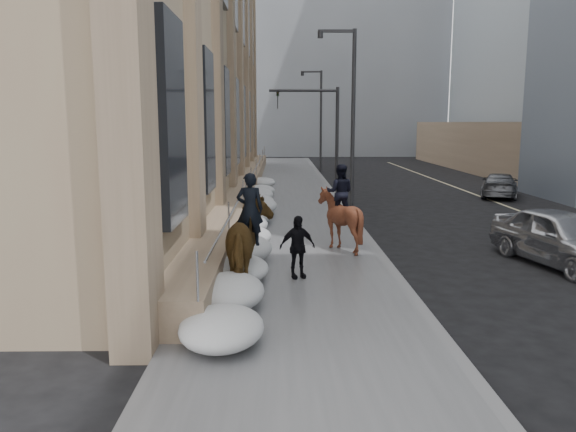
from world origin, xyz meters
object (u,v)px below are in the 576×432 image
object	(u,v)px
mounted_horse_left	(251,241)
pedestrian	(297,247)
car_grey	(499,185)
mounted_horse_right	(340,215)
car_silver	(562,238)

from	to	relation	value
mounted_horse_left	pedestrian	size ratio (longest dim) A/B	1.71
car_grey	pedestrian	bearing A→B (deg)	76.97
mounted_horse_left	car_grey	distance (m)	21.03
pedestrian	car_grey	xyz separation A→B (m)	(11.37, 16.16, -0.26)
mounted_horse_right	pedestrian	size ratio (longest dim) A/B	1.65
car_silver	car_grey	distance (m)	15.12
car_silver	mounted_horse_left	bearing A→B (deg)	-177.64
pedestrian	car_silver	distance (m)	7.60
pedestrian	car_grey	bearing A→B (deg)	36.90
mounted_horse_left	pedestrian	bearing A→B (deg)	-147.68
car_grey	mounted_horse_left	bearing A→B (deg)	75.65
mounted_horse_left	mounted_horse_right	bearing A→B (deg)	-124.13
car_silver	mounted_horse_right	bearing A→B (deg)	152.28
pedestrian	car_silver	xyz separation A→B (m)	(7.44, 1.55, -0.11)
mounted_horse_left	car_silver	world-z (taller)	mounted_horse_left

